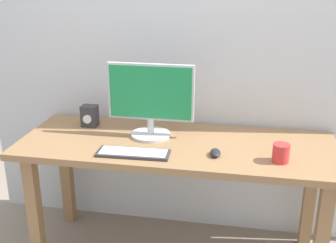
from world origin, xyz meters
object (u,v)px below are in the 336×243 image
monitor (151,99)px  coffee_mug (281,153)px  desk (177,159)px  keyboard_primary (133,153)px  mouse (215,153)px  audio_controller (90,116)px

monitor → coffee_mug: size_ratio=5.19×
desk → coffee_mug: coffee_mug is taller
desk → coffee_mug: (0.54, -0.15, 0.15)m
desk → coffee_mug: bearing=-15.0°
keyboard_primary → mouse: (0.42, 0.06, 0.01)m
monitor → coffee_mug: (0.71, -0.22, -0.17)m
desk → keyboard_primary: (-0.19, -0.20, 0.11)m
monitor → keyboard_primary: bearing=-96.7°
mouse → monitor: bearing=146.5°
desk → audio_controller: (-0.56, 0.16, 0.16)m
monitor → coffee_mug: monitor is taller
desk → coffee_mug: size_ratio=18.63×
monitor → mouse: bearing=-28.6°
coffee_mug → monitor: bearing=162.5°
mouse → desk: bearing=144.4°
desk → mouse: (0.22, -0.13, 0.12)m
keyboard_primary → audio_controller: (-0.37, 0.36, 0.06)m
audio_controller → mouse: bearing=-20.5°
monitor → audio_controller: 0.43m
audio_controller → coffee_mug: (1.10, -0.31, -0.02)m
mouse → audio_controller: 0.84m
keyboard_primary → mouse: size_ratio=4.03×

